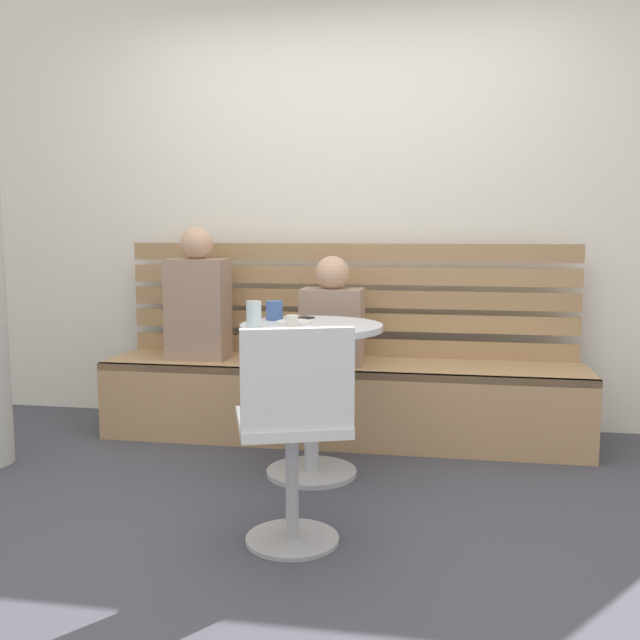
{
  "coord_description": "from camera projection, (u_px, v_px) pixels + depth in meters",
  "views": [
    {
      "loc": [
        0.58,
        -2.74,
        1.19
      ],
      "look_at": [
        -0.03,
        0.66,
        0.75
      ],
      "focal_mm": 40.28,
      "sensor_mm": 36.0,
      "label": 1
    }
  ],
  "objects": [
    {
      "name": "cup_espresso_small",
      "position": [
        292.0,
        321.0,
        3.31
      ],
      "size": [
        0.06,
        0.06,
        0.05
      ],
      "primitive_type": "cylinder",
      "color": "silver",
      "rests_on": "cafe_table"
    },
    {
      "name": "cafe_table",
      "position": [
        311.0,
        370.0,
        3.43
      ],
      "size": [
        0.68,
        0.68,
        0.74
      ],
      "color": "#ADADB2",
      "rests_on": "ground"
    },
    {
      "name": "phone_on_table",
      "position": [
        300.0,
        318.0,
        3.59
      ],
      "size": [
        0.13,
        0.16,
        0.01
      ],
      "primitive_type": "cube",
      "rotation": [
        0.0,
        0.0,
        2.6
      ],
      "color": "black",
      "rests_on": "cafe_table"
    },
    {
      "name": "person_child_left",
      "position": [
        332.0,
        317.0,
        3.98
      ],
      "size": [
        0.34,
        0.22,
        0.6
      ],
      "color": "#9E7F6B",
      "rests_on": "booth_bench"
    },
    {
      "name": "white_chair",
      "position": [
        294.0,
        428.0,
        2.63
      ],
      "size": [
        0.51,
        0.51,
        0.85
      ],
      "color": "#ADADB2",
      "rests_on": "ground"
    },
    {
      "name": "back_wall",
      "position": [
        353.0,
        185.0,
        4.34
      ],
      "size": [
        5.2,
        0.1,
        2.9
      ],
      "primitive_type": "cube",
      "color": "white",
      "rests_on": "ground"
    },
    {
      "name": "booth_bench",
      "position": [
        341.0,
        401.0,
        4.07
      ],
      "size": [
        2.7,
        0.52,
        0.44
      ],
      "color": "tan",
      "rests_on": "ground"
    },
    {
      "name": "cup_mug_blue",
      "position": [
        274.0,
        311.0,
        3.55
      ],
      "size": [
        0.08,
        0.08,
        0.09
      ],
      "primitive_type": "cylinder",
      "color": "#3D5B9E",
      "rests_on": "cafe_table"
    },
    {
      "name": "plate_small",
      "position": [
        294.0,
        322.0,
        3.43
      ],
      "size": [
        0.17,
        0.17,
        0.01
      ],
      "primitive_type": "cylinder",
      "color": "white",
      "rests_on": "cafe_table"
    },
    {
      "name": "ground",
      "position": [
        298.0,
        522.0,
        2.93
      ],
      "size": [
        8.0,
        8.0,
        0.0
      ],
      "primitive_type": "plane",
      "color": "#42424C"
    },
    {
      "name": "cup_glass_tall",
      "position": [
        254.0,
        314.0,
        3.31
      ],
      "size": [
        0.07,
        0.07,
        0.12
      ],
      "primitive_type": "cylinder",
      "color": "silver",
      "rests_on": "cafe_table"
    },
    {
      "name": "person_adult",
      "position": [
        198.0,
        300.0,
        4.13
      ],
      "size": [
        0.34,
        0.22,
        0.76
      ],
      "color": "#9E7F6B",
      "rests_on": "booth_bench"
    },
    {
      "name": "booth_backrest",
      "position": [
        348.0,
        299.0,
        4.23
      ],
      "size": [
        2.65,
        0.04,
        0.66
      ],
      "color": "#A68157",
      "rests_on": "booth_bench"
    }
  ]
}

